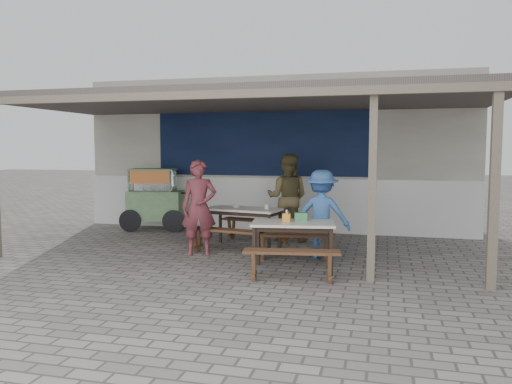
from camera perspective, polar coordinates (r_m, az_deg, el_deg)
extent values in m
plane|color=slate|center=(8.62, -2.82, -7.52)|extent=(60.00, 60.00, 0.00)
cube|color=beige|center=(11.90, 2.33, 4.43)|extent=(9.00, 1.20, 3.50)
cube|color=silver|center=(11.36, 1.64, -1.41)|extent=(9.00, 0.10, 1.20)
cube|color=#0D1A40|center=(11.35, 0.69, 5.92)|extent=(5.00, 0.03, 1.60)
cube|color=#4F4743|center=(9.42, -1.05, 10.37)|extent=(9.00, 4.20, 0.12)
cube|color=#796C5B|center=(7.46, -5.36, 10.99)|extent=(9.00, 0.12, 0.12)
cube|color=#796C5B|center=(7.19, 25.58, 0.38)|extent=(0.12, 0.12, 2.70)
cube|color=#796C5B|center=(7.15, 13.15, 0.72)|extent=(0.11, 0.11, 2.70)
cube|color=silver|center=(9.37, -1.46, -1.98)|extent=(1.48, 0.88, 0.04)
cube|color=black|center=(9.37, -1.46, -2.34)|extent=(1.37, 0.76, 0.06)
cube|color=black|center=(9.48, -5.62, -4.20)|extent=(0.05, 0.05, 0.71)
cube|color=black|center=(8.92, 1.48, -4.76)|extent=(0.05, 0.05, 0.71)
cube|color=black|center=(9.94, -4.09, -3.77)|extent=(0.05, 0.05, 0.71)
cube|color=black|center=(9.41, 2.74, -4.26)|extent=(0.05, 0.05, 0.71)
cube|color=brown|center=(8.82, -3.37, -4.40)|extent=(1.52, 0.53, 0.04)
cube|color=brown|center=(9.14, -6.68, -5.51)|extent=(0.10, 0.28, 0.41)
cube|color=brown|center=(8.60, 0.17, -6.15)|extent=(0.10, 0.28, 0.41)
cube|color=brown|center=(10.01, 0.22, -3.26)|extent=(1.52, 0.53, 0.04)
cube|color=brown|center=(10.30, -2.81, -4.30)|extent=(0.10, 0.28, 0.41)
cube|color=brown|center=(9.82, 3.40, -4.76)|extent=(0.10, 0.28, 0.41)
cube|color=silver|center=(7.64, 4.27, -3.58)|extent=(1.34, 0.89, 0.04)
cube|color=black|center=(7.65, 4.27, -4.03)|extent=(1.23, 0.78, 0.06)
cube|color=black|center=(7.45, -0.20, -6.72)|extent=(0.05, 0.05, 0.71)
cube|color=black|center=(7.42, 8.58, -6.83)|extent=(0.05, 0.05, 0.71)
cube|color=black|center=(8.03, 0.25, -5.86)|extent=(0.05, 0.05, 0.71)
cube|color=black|center=(8.00, 8.39, -5.96)|extent=(0.05, 0.05, 0.71)
cube|color=brown|center=(7.02, 4.08, -6.83)|extent=(1.38, 0.48, 0.04)
cube|color=brown|center=(7.11, -0.21, -8.53)|extent=(0.09, 0.28, 0.41)
cube|color=brown|center=(7.08, 8.38, -8.65)|extent=(0.09, 0.28, 0.41)
cube|color=brown|center=(8.35, 4.40, -4.92)|extent=(1.38, 0.48, 0.04)
cube|color=brown|center=(8.43, 0.79, -6.38)|extent=(0.09, 0.28, 0.41)
cube|color=brown|center=(8.40, 8.00, -6.47)|extent=(0.09, 0.28, 0.41)
cube|color=#72A56E|center=(11.68, -11.41, -1.41)|extent=(1.31, 0.84, 0.63)
cube|color=#72A56E|center=(11.72, -11.38, -3.03)|extent=(1.26, 0.80, 0.04)
cylinder|color=black|center=(11.54, -14.20, -3.21)|extent=(0.50, 0.14, 0.50)
cylinder|color=black|center=(11.27, -9.42, -3.31)|extent=(0.50, 0.14, 0.50)
cube|color=silver|center=(11.64, -11.67, 1.33)|extent=(1.07, 0.71, 0.49)
cube|color=#72A56E|center=(11.63, -11.69, 2.55)|extent=(1.11, 0.75, 0.04)
cube|color=#EA4B37|center=(11.36, -12.07, 1.67)|extent=(0.89, 0.18, 0.29)
cylinder|color=black|center=(11.48, -7.98, -0.12)|extent=(0.62, 0.15, 0.04)
imported|color=brown|center=(8.78, -6.52, -1.78)|extent=(0.71, 0.58, 1.67)
imported|color=brown|center=(10.06, 3.62, -0.64)|extent=(0.86, 0.67, 1.76)
imported|color=#3B6BB3|center=(8.58, 7.49, -2.50)|extent=(1.00, 0.60, 1.51)
cube|color=orange|center=(7.71, 3.52, -2.90)|extent=(0.13, 0.13, 0.12)
cube|color=#387F4D|center=(7.77, 5.13, -2.82)|extent=(0.21, 0.16, 0.13)
cylinder|color=beige|center=(9.26, 1.25, -1.67)|extent=(0.08, 0.08, 0.08)
imported|color=silver|center=(9.56, -2.26, -1.60)|extent=(0.19, 0.19, 0.04)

